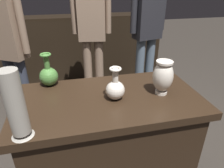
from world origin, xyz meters
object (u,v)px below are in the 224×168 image
at_px(shelf_vase_center, 79,10).
at_px(visitor_near_right, 148,24).
at_px(vase_right_accent, 163,76).
at_px(visitor_center_back, 92,27).
at_px(vase_tall_behind, 16,107).
at_px(vase_left_accent, 49,75).
at_px(shelf_vase_far_left, 5,14).
at_px(vase_centerpiece, 115,88).
at_px(visitor_near_left, 9,45).

distance_m(shelf_vase_center, visitor_near_right, 1.30).
relative_size(vase_right_accent, visitor_center_back, 0.14).
xyz_separation_m(vase_right_accent, visitor_near_right, (0.37, 1.20, 0.09)).
bearing_deg(vase_tall_behind, vase_left_accent, 78.83).
bearing_deg(shelf_vase_far_left, vase_centerpiece, -63.47).
relative_size(vase_tall_behind, visitor_near_left, 0.23).
bearing_deg(vase_centerpiece, visitor_near_right, 60.30).
xyz_separation_m(vase_left_accent, shelf_vase_center, (0.38, 1.99, 0.19)).
bearing_deg(visitor_near_left, vase_left_accent, 147.27).
bearing_deg(vase_left_accent, visitor_center_back, 67.14).
distance_m(vase_centerpiece, visitor_center_back, 1.39).
xyz_separation_m(visitor_near_right, visitor_near_left, (-1.53, -0.09, -0.13)).
xyz_separation_m(vase_tall_behind, visitor_near_right, (1.21, 1.44, 0.05)).
distance_m(vase_right_accent, visitor_near_right, 1.26).
xyz_separation_m(shelf_vase_center, visitor_near_left, (-0.80, -1.17, -0.18)).
distance_m(vase_centerpiece, vase_left_accent, 0.51).
height_order(vase_right_accent, visitor_near_left, visitor_near_left).
bearing_deg(vase_tall_behind, vase_centerpiece, 24.63).
bearing_deg(vase_left_accent, vase_right_accent, -21.79).
height_order(shelf_vase_far_left, visitor_center_back, visitor_center_back).
xyz_separation_m(shelf_vase_far_left, visitor_near_right, (1.76, -0.95, -0.03)).
xyz_separation_m(vase_tall_behind, visitor_center_back, (0.57, 1.62, 0.01)).
bearing_deg(vase_left_accent, visitor_near_right, 39.56).
relative_size(vase_tall_behind, vase_right_accent, 1.52).
bearing_deg(visitor_center_back, vase_tall_behind, 79.81).
height_order(shelf_vase_center, visitor_near_right, visitor_near_right).
bearing_deg(shelf_vase_far_left, vase_tall_behind, -76.96).
distance_m(vase_right_accent, visitor_center_back, 1.41).
height_order(shelf_vase_far_left, visitor_near_right, visitor_near_right).
xyz_separation_m(vase_centerpiece, shelf_vase_center, (-0.04, 2.28, 0.20)).
xyz_separation_m(shelf_vase_far_left, visitor_center_back, (1.12, -0.77, -0.07)).
bearing_deg(visitor_near_left, visitor_near_right, -146.66).
height_order(vase_left_accent, visitor_center_back, visitor_center_back).
distance_m(vase_tall_behind, visitor_near_right, 1.88).
xyz_separation_m(vase_left_accent, shelf_vase_far_left, (-0.66, 1.86, 0.17)).
height_order(vase_right_accent, visitor_center_back, visitor_center_back).
xyz_separation_m(vase_left_accent, vase_right_accent, (0.73, -0.29, 0.05)).
relative_size(vase_centerpiece, visitor_near_left, 0.14).
relative_size(shelf_vase_far_left, shelf_vase_center, 0.79).
relative_size(vase_tall_behind, visitor_near_right, 0.20).
xyz_separation_m(vase_tall_behind, vase_left_accent, (0.10, 0.53, -0.09)).
bearing_deg(vase_left_accent, shelf_vase_center, 79.15).
height_order(vase_centerpiece, vase_tall_behind, vase_tall_behind).
relative_size(vase_tall_behind, shelf_vase_far_left, 3.50).
height_order(vase_left_accent, vase_right_accent, vase_left_accent).
bearing_deg(vase_centerpiece, vase_right_accent, -0.31).
bearing_deg(visitor_center_back, vase_right_accent, 110.12).
distance_m(shelf_vase_center, visitor_center_back, 0.90).
relative_size(vase_centerpiece, visitor_center_back, 0.13).
bearing_deg(shelf_vase_center, vase_left_accent, -100.85).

